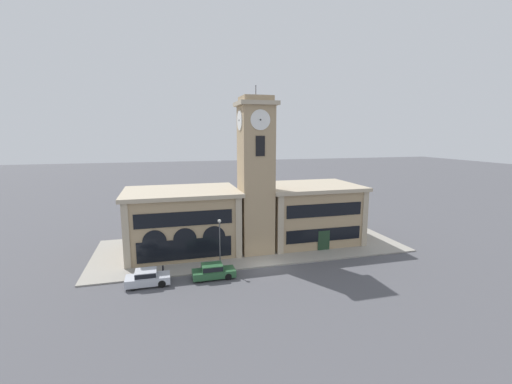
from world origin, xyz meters
TOP-DOWN VIEW (x-y plane):
  - ground_plane at (0.00, 0.00)m, footprint 300.00×300.00m
  - sidewalk_kerb at (0.00, 7.08)m, footprint 37.45×14.16m
  - clock_tower at (-0.00, 5.02)m, footprint 4.36×4.36m
  - town_hall_left_wing at (-8.43, 7.64)m, footprint 13.29×9.66m
  - town_hall_right_wing at (8.00, 7.65)m, footprint 12.45×9.66m
  - parked_car_near at (-12.24, -1.26)m, footprint 4.03×1.83m
  - parked_car_mid at (-6.06, -1.26)m, footprint 4.18×1.77m
  - street_lamp at (-5.06, 0.61)m, footprint 0.36×0.36m
  - bollard at (-10.81, 0.30)m, footprint 0.18×0.18m

SIDE VIEW (x-z plane):
  - ground_plane at x=0.00m, z-range 0.00..0.00m
  - sidewalk_kerb at x=0.00m, z-range 0.00..0.15m
  - bollard at x=-10.81m, z-range 0.14..1.20m
  - parked_car_mid at x=-6.06m, z-range 0.03..1.47m
  - parked_car_near at x=-12.24m, z-range 0.03..1.52m
  - street_lamp at x=-5.06m, z-range 1.02..6.31m
  - town_hall_right_wing at x=8.00m, z-range 0.03..7.53m
  - town_hall_left_wing at x=-8.43m, z-range 0.02..7.54m
  - clock_tower at x=0.00m, z-range -0.53..18.86m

